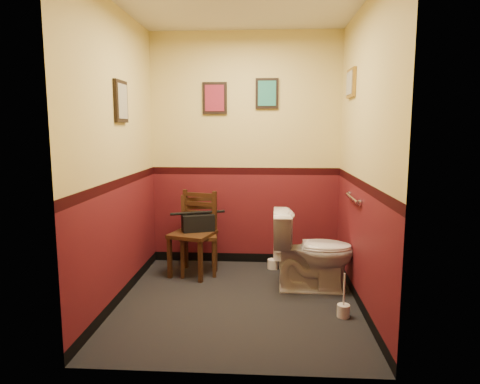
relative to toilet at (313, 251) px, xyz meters
name	(u,v)px	position (x,y,z in m)	size (l,w,h in m)	color
floor	(238,301)	(-0.72, -0.35, -0.39)	(2.20, 2.40, 0.00)	black
wall_back	(245,150)	(-0.72, 0.85, 0.96)	(2.20, 2.70, 0.00)	#5A151B
wall_front	(225,170)	(-0.72, -1.55, 0.96)	(2.20, 2.70, 0.00)	#5A151B
wall_left	(118,157)	(-1.82, -0.35, 0.96)	(2.40, 2.70, 0.00)	#5A151B
wall_right	(363,158)	(0.38, -0.35, 0.96)	(2.40, 2.70, 0.00)	#5A151B
grab_bar	(352,198)	(0.35, -0.10, 0.56)	(0.05, 0.56, 0.06)	silver
framed_print_back_a	(215,98)	(-1.07, 0.83, 1.56)	(0.28, 0.04, 0.36)	black
framed_print_back_b	(267,93)	(-0.47, 0.83, 1.61)	(0.26, 0.04, 0.34)	black
framed_print_left	(121,101)	(-1.80, -0.25, 1.46)	(0.04, 0.30, 0.38)	black
framed_print_right	(351,83)	(0.36, 0.25, 1.66)	(0.04, 0.34, 0.28)	olive
toilet	(313,251)	(0.00, 0.00, 0.00)	(0.45, 0.81, 0.79)	white
toilet_brush	(343,310)	(0.20, -0.63, -0.33)	(0.11, 0.11, 0.39)	silver
chair_left	(194,233)	(-1.26, 0.39, 0.07)	(0.54, 0.54, 0.92)	#432714
chair_right	(198,234)	(-1.23, 0.47, 0.03)	(0.46, 0.46, 0.86)	#432714
handbag	(198,224)	(-1.22, 0.43, 0.16)	(0.39, 0.28, 0.25)	black
tp_stack	(279,258)	(-0.32, 0.60, -0.26)	(0.25, 0.15, 0.33)	silver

